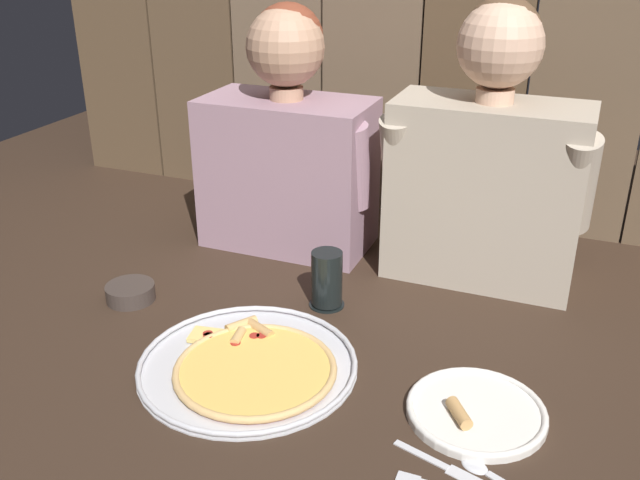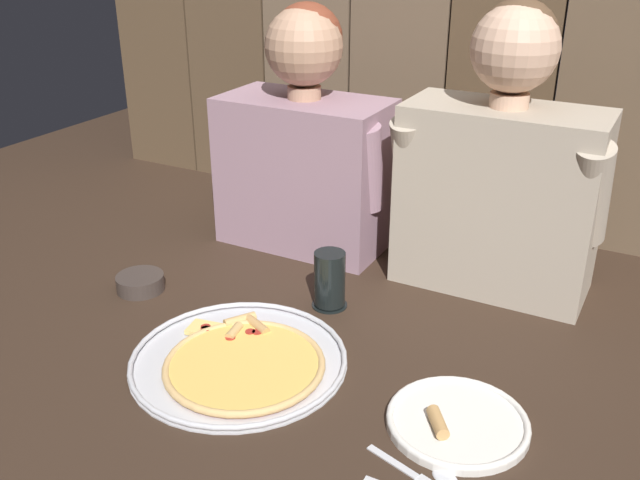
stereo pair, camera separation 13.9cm
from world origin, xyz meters
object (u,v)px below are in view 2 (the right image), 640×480
at_px(pizza_tray, 241,360).
at_px(diner_left, 305,143).
at_px(drinking_glass, 330,280).
at_px(dipping_bowl, 140,282).
at_px(dinner_plate, 457,421).
at_px(diner_right, 501,167).

bearing_deg(pizza_tray, diner_left, 106.95).
distance_m(drinking_glass, dipping_bowl, 0.43).
distance_m(pizza_tray, dinner_plate, 0.41).
relative_size(drinking_glass, dipping_bowl, 1.19).
relative_size(dinner_plate, diner_left, 0.40).
relative_size(dipping_bowl, diner_left, 0.18).
height_order(dinner_plate, dipping_bowl, dipping_bowl).
relative_size(pizza_tray, diner_right, 0.66).
xyz_separation_m(diner_left, diner_right, (0.48, -0.00, 0.02)).
relative_size(pizza_tray, dipping_bowl, 3.85).
xyz_separation_m(drinking_glass, diner_right, (0.27, 0.26, 0.22)).
relative_size(pizza_tray, drinking_glass, 3.25).
bearing_deg(diner_left, pizza_tray, -73.05).
distance_m(diner_left, diner_right, 0.48).
height_order(pizza_tray, diner_right, diner_right).
xyz_separation_m(dinner_plate, diner_right, (-0.09, 0.51, 0.27)).
xyz_separation_m(drinking_glass, diner_left, (-0.21, 0.26, 0.20)).
xyz_separation_m(pizza_tray, dipping_bowl, (-0.36, 0.13, 0.01)).
height_order(dipping_bowl, diner_right, diner_right).
xyz_separation_m(dinner_plate, dipping_bowl, (-0.77, 0.11, 0.01)).
bearing_deg(dipping_bowl, drinking_glass, 18.80).
relative_size(dinner_plate, diner_right, 0.38).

